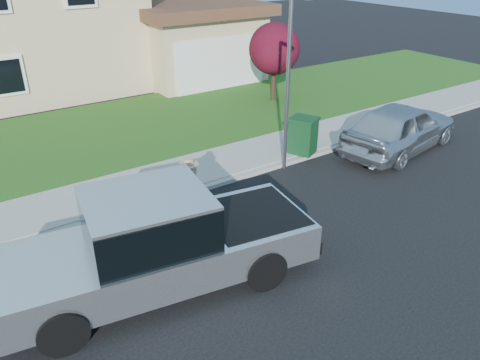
% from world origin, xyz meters
% --- Properties ---
extents(ground, '(80.00, 80.00, 0.00)m').
position_xyz_m(ground, '(0.00, 0.00, 0.00)').
color(ground, black).
rests_on(ground, ground).
extents(curb, '(40.00, 0.20, 0.12)m').
position_xyz_m(curb, '(1.00, 2.90, 0.06)').
color(curb, gray).
rests_on(curb, ground).
extents(sidewalk, '(40.00, 2.00, 0.15)m').
position_xyz_m(sidewalk, '(1.00, 4.00, 0.07)').
color(sidewalk, gray).
rests_on(sidewalk, ground).
extents(lawn, '(40.00, 7.00, 0.10)m').
position_xyz_m(lawn, '(1.00, 8.50, 0.05)').
color(lawn, '#1B4212').
rests_on(lawn, ground).
extents(house, '(14.00, 11.30, 6.85)m').
position_xyz_m(house, '(1.31, 16.38, 3.17)').
color(house, tan).
rests_on(house, ground).
extents(pickup_truck, '(6.47, 3.01, 2.05)m').
position_xyz_m(pickup_truck, '(-1.90, -0.10, 0.95)').
color(pickup_truck, black).
rests_on(pickup_truck, ground).
extents(woman, '(0.68, 0.51, 1.86)m').
position_xyz_m(woman, '(-0.40, 1.31, 0.88)').
color(woman, tan).
rests_on(woman, ground).
extents(sedan, '(5.01, 2.64, 1.63)m').
position_xyz_m(sedan, '(7.54, 1.73, 0.81)').
color(sedan, silver).
rests_on(sedan, ground).
extents(ornamental_tree, '(2.34, 2.11, 3.22)m').
position_xyz_m(ornamental_tree, '(7.42, 8.25, 2.16)').
color(ornamental_tree, black).
rests_on(ornamental_tree, lawn).
extents(trash_bin, '(0.99, 1.04, 1.16)m').
position_xyz_m(trash_bin, '(4.59, 3.10, 0.74)').
color(trash_bin, '#0E3517').
rests_on(trash_bin, sidewalk).
extents(street_lamp, '(0.39, 0.65, 5.04)m').
position_xyz_m(street_lamp, '(3.59, 2.70, 2.87)').
color(street_lamp, slate).
rests_on(street_lamp, ground).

